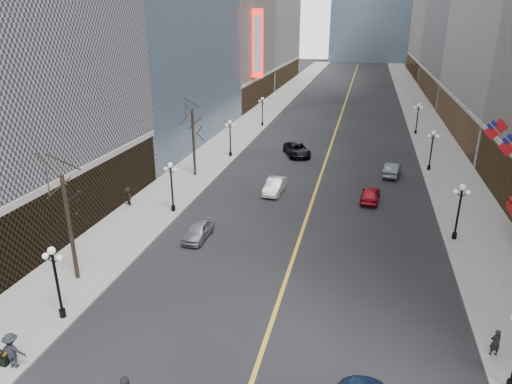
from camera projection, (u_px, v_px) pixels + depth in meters
The scene contains 22 objects.
sidewalk_east at pixel (428, 129), 71.61m from camera, with size 6.00×230.00×0.15m, color gray.
sidewalk_west at pixel (255, 120), 77.74m from camera, with size 6.00×230.00×0.15m, color gray.
lane_line at pixel (342, 113), 83.78m from camera, with size 0.25×200.00×0.02m, color gold.
streetlamp_east_1 at pixel (459, 206), 34.74m from camera, with size 1.26×0.44×4.52m.
streetlamp_east_2 at pixel (432, 146), 51.09m from camera, with size 1.26×0.44×4.52m.
streetlamp_east_3 at pixel (418, 115), 67.45m from camera, with size 1.26×0.44×4.52m.
streetlamp_west_0 at pixel (56, 275), 25.37m from camera, with size 1.26×0.44×4.52m.
streetlamp_west_1 at pixel (171, 182), 39.90m from camera, with size 1.26×0.44×4.52m.
streetlamp_west_2 at pixel (230, 134), 56.26m from camera, with size 1.26×0.44×4.52m.
streetlamp_west_3 at pixel (262, 108), 72.61m from camera, with size 1.26×0.44×4.52m.
flag_5 at pixel (498, 132), 38.77m from camera, with size 2.87×0.12×2.87m.
theatre_marquee at pixel (258, 44), 82.99m from camera, with size 2.00×0.55×12.00m.
tree_west_near at pixel (64, 192), 28.19m from camera, with size 3.60×3.60×7.92m.
tree_west_far at pixel (192, 120), 48.17m from camera, with size 3.60×3.60×7.92m.
car_nb_near at pixel (198, 230), 35.85m from camera, with size 1.62×4.03×1.37m, color #9D9FA5.
car_nb_mid at pixel (275, 186), 45.28m from camera, with size 1.53×4.38×1.44m, color silver.
car_nb_far at pixel (297, 150), 57.68m from camera, with size 2.57×5.58×1.55m, color black.
car_sb_mid at pixel (370, 194), 43.21m from camera, with size 1.67×4.15×1.42m, color maroon.
car_sb_far at pixel (392, 169), 50.25m from camera, with size 1.53×4.39×1.45m, color #555A5E.
ped_ne_corner at pixel (495, 342), 23.10m from camera, with size 0.56×0.41×1.53m, color black.
ped_west_walk at pixel (12, 351), 22.25m from camera, with size 1.24×0.51×1.91m, color black.
ped_west_far at pixel (128, 196), 41.96m from camera, with size 1.58×0.45×1.70m, color #32271B.
Camera 1 is at (4.21, -4.83, 16.27)m, focal length 32.00 mm.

